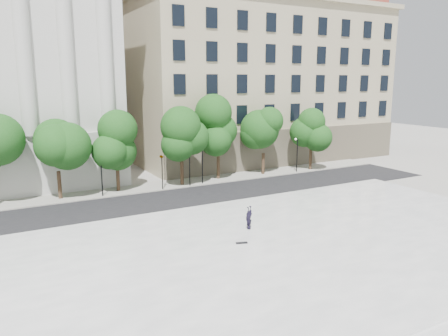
{
  "coord_description": "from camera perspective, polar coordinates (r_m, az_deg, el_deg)",
  "views": [
    {
      "loc": [
        -15.25,
        -19.01,
        11.16
      ],
      "look_at": [
        0.76,
        10.0,
        4.46
      ],
      "focal_mm": 35.0,
      "sensor_mm": 36.0,
      "label": 1
    }
  ],
  "objects": [
    {
      "name": "far_sidewalk",
      "position": [
        46.96,
        -9.11,
        -2.39
      ],
      "size": [
        60.0,
        4.0,
        0.12
      ],
      "primitive_type": "cube",
      "color": "#ABA79E",
      "rests_on": "ground"
    },
    {
      "name": "street_trees",
      "position": [
        45.15,
        -11.16,
        3.64
      ],
      "size": [
        44.1,
        5.07,
        7.99
      ],
      "color": "#382619",
      "rests_on": "ground"
    },
    {
      "name": "skateboard",
      "position": [
        29.56,
        2.32,
        -9.74
      ],
      "size": [
        0.8,
        0.43,
        0.08
      ],
      "primitive_type": "cube",
      "rotation": [
        0.0,
        0.0,
        -0.32
      ],
      "color": "black",
      "rests_on": "plaza"
    },
    {
      "name": "traffic_light_west",
      "position": [
        44.78,
        -8.14,
        1.65
      ],
      "size": [
        0.69,
        1.66,
        4.15
      ],
      "color": "black",
      "rests_on": "ground"
    },
    {
      "name": "lamp_posts",
      "position": [
        44.99,
        -8.91,
        0.79
      ],
      "size": [
        37.13,
        0.28,
        4.52
      ],
      "color": "black",
      "rests_on": "ground"
    },
    {
      "name": "building_east",
      "position": [
        67.8,
        2.48,
        11.4
      ],
      "size": [
        36.0,
        26.15,
        23.0
      ],
      "color": "tan",
      "rests_on": "ground"
    },
    {
      "name": "traffic_light_east",
      "position": [
        45.93,
        -4.55,
        2.05
      ],
      "size": [
        0.46,
        1.77,
        4.21
      ],
      "color": "black",
      "rests_on": "ground"
    },
    {
      "name": "ground",
      "position": [
        26.8,
        9.19,
        -13.33
      ],
      "size": [
        160.0,
        160.0,
        0.0
      ],
      "primitive_type": "plane",
      "color": "#ACAAA3",
      "rests_on": "ground"
    },
    {
      "name": "plaza",
      "position": [
        28.92,
        5.48,
        -10.84
      ],
      "size": [
        44.0,
        22.0,
        0.45
      ],
      "primitive_type": "cube",
      "color": "white",
      "rests_on": "ground"
    },
    {
      "name": "person_lying",
      "position": [
        32.21,
        3.26,
        -7.57
      ],
      "size": [
        1.18,
        1.83,
        0.47
      ],
      "primitive_type": "imported",
      "rotation": [
        -1.54,
        0.0,
        0.35
      ],
      "color": "black",
      "rests_on": "plaza"
    },
    {
      "name": "street",
      "position": [
        41.55,
        -6.28,
        -4.21
      ],
      "size": [
        60.0,
        8.0,
        0.02
      ],
      "primitive_type": "cube",
      "color": "black",
      "rests_on": "ground"
    }
  ]
}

